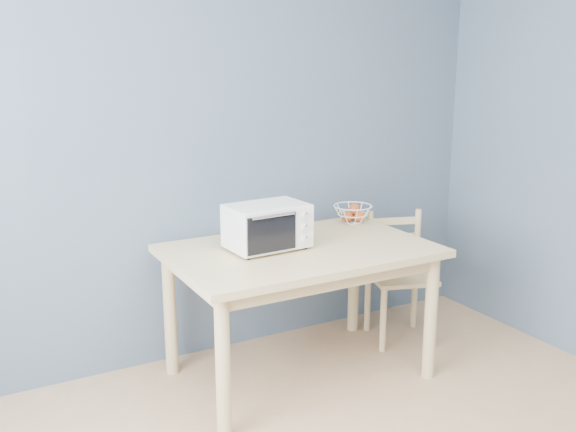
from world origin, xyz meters
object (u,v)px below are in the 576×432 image
toaster_oven (265,226)px  dining_chair (399,277)px  dining_table (300,265)px  fruit_basket (353,213)px

toaster_oven → dining_chair: bearing=2.1°
dining_table → toaster_oven: size_ratio=3.25×
dining_chair → fruit_basket: bearing=167.7°
fruit_basket → dining_chair: bearing=-31.2°
toaster_oven → fruit_basket: bearing=15.4°
dining_table → toaster_oven: (-0.19, 0.05, 0.23)m
dining_table → fruit_basket: bearing=28.9°
toaster_oven → dining_chair: 1.11m
fruit_basket → dining_table: bearing=-151.1°
dining_table → dining_chair: size_ratio=1.74×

